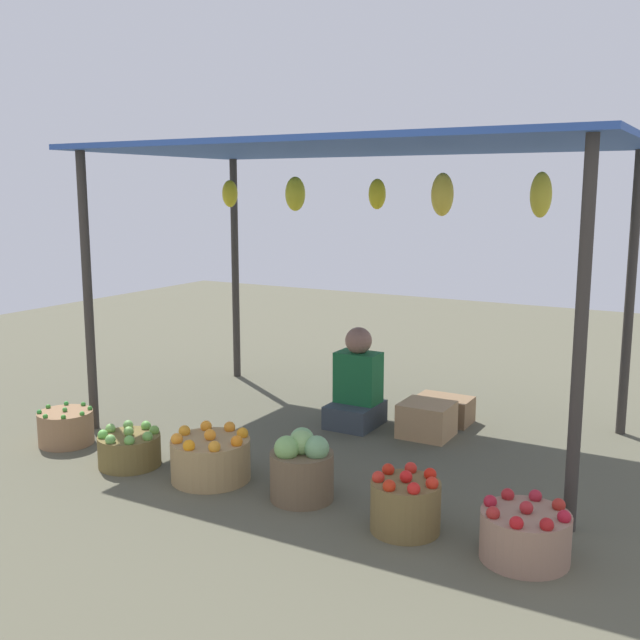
% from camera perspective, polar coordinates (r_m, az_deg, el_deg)
% --- Properties ---
extents(ground_plane, '(14.00, 14.00, 0.00)m').
position_cam_1_polar(ground_plane, '(5.84, 2.66, -8.41)').
color(ground_plane, '#595743').
extents(market_stall_structure, '(3.89, 2.19, 2.16)m').
position_cam_1_polar(market_stall_structure, '(5.55, 3.00, 11.67)').
color(market_stall_structure, '#38332D').
rests_on(market_stall_structure, ground).
extents(vendor_person, '(0.36, 0.44, 0.78)m').
position_cam_1_polar(vendor_person, '(5.90, 2.83, -5.20)').
color(vendor_person, '#384148').
rests_on(vendor_person, ground).
extents(basket_green_chilies, '(0.39, 0.39, 0.27)m').
position_cam_1_polar(basket_green_chilies, '(5.82, -18.80, -7.75)').
color(basket_green_chilies, '#956E4B').
rests_on(basket_green_chilies, ground).
extents(basket_green_apples, '(0.42, 0.42, 0.27)m').
position_cam_1_polar(basket_green_apples, '(5.26, -14.32, -9.51)').
color(basket_green_apples, brown).
rests_on(basket_green_apples, ground).
extents(basket_oranges, '(0.51, 0.51, 0.33)m').
position_cam_1_polar(basket_oranges, '(4.91, -8.34, -10.37)').
color(basket_oranges, '#A68655').
rests_on(basket_oranges, ground).
extents(basket_cabbages, '(0.38, 0.38, 0.43)m').
position_cam_1_polar(basket_cabbages, '(4.56, -1.39, -11.23)').
color(basket_cabbages, brown).
rests_on(basket_cabbages, ground).
extents(basket_red_tomatoes, '(0.38, 0.38, 0.34)m').
position_cam_1_polar(basket_red_tomatoes, '(4.21, 6.53, -13.78)').
color(basket_red_tomatoes, brown).
rests_on(basket_red_tomatoes, ground).
extents(basket_red_apples, '(0.45, 0.45, 0.31)m').
position_cam_1_polar(basket_red_apples, '(4.03, 15.36, -15.49)').
color(basket_red_apples, '#9A755F').
rests_on(basket_red_apples, ground).
extents(wooden_crate_near_vendor, '(0.37, 0.34, 0.26)m').
position_cam_1_polar(wooden_crate_near_vendor, '(5.72, 8.12, -7.53)').
color(wooden_crate_near_vendor, tan).
rests_on(wooden_crate_near_vendor, ground).
extents(wooden_crate_stacked_rear, '(0.43, 0.27, 0.21)m').
position_cam_1_polar(wooden_crate_stacked_rear, '(6.09, 9.44, -6.73)').
color(wooden_crate_stacked_rear, olive).
rests_on(wooden_crate_stacked_rear, ground).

